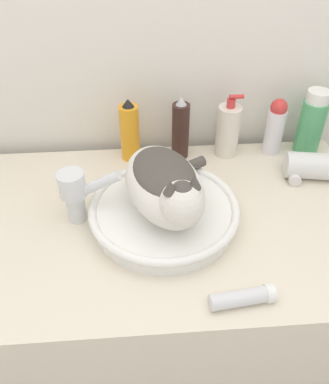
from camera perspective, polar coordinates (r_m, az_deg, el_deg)
wall_back at (r=1.13m, az=-3.38°, el=23.70°), size 8.00×0.05×2.40m
vanity_counter at (r=1.31m, az=-1.51°, el=-17.01°), size 1.11×0.62×0.83m
sink_basin at (r=0.96m, az=-0.07°, el=-2.86°), size 0.36×0.36×0.05m
cat at (r=0.89m, az=0.23°, el=1.12°), size 0.23×0.31×0.16m
faucet at (r=0.96m, az=-12.20°, el=0.02°), size 0.15×0.06×0.15m
mouthwash_bottle at (r=1.25m, az=19.92°, el=9.09°), size 0.07×0.07×0.19m
soap_pump_bottle at (r=1.18m, az=8.90°, el=8.55°), size 0.07×0.07×0.19m
hairspray_can_black at (r=1.15m, az=2.26°, el=8.73°), size 0.05×0.05×0.19m
spray_bottle_trigger at (r=1.15m, az=-4.90°, el=8.43°), size 0.05×0.05×0.19m
lotion_bottle_white at (r=1.21m, az=15.27°, el=8.86°), size 0.05×0.05×0.17m
cream_tube at (r=0.83m, az=11.03°, el=-14.34°), size 0.13×0.05×0.04m
hair_dryer at (r=1.17m, az=20.25°, el=3.35°), size 0.18×0.11×0.07m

